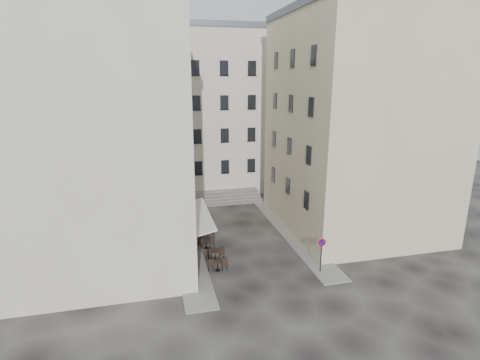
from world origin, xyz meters
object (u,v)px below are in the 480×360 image
object	(u,v)px
no_parking_sign	(321,249)
pedestrian	(206,233)
bistro_table_a	(217,264)
bistro_table_b	(215,254)

from	to	relation	value
no_parking_sign	pedestrian	world-z (taller)	no_parking_sign
bistro_table_a	bistro_table_b	xyz separation A→B (m)	(0.10, 1.59, -0.01)
bistro_table_b	no_parking_sign	bearing A→B (deg)	-27.82
bistro_table_a	pedestrian	distance (m)	4.63
bistro_table_a	bistro_table_b	size ratio (longest dim) A/B	1.01
no_parking_sign	bistro_table_b	distance (m)	7.72
bistro_table_a	pedestrian	bearing A→B (deg)	91.57
no_parking_sign	bistro_table_b	xyz separation A→B (m)	(-6.73, 3.55, -1.35)
no_parking_sign	bistro_table_a	xyz separation A→B (m)	(-6.82, 1.96, -1.34)
no_parking_sign	bistro_table_b	bearing A→B (deg)	154.02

